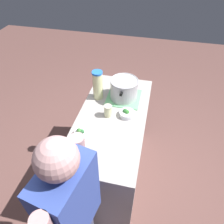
# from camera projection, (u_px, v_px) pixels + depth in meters

# --- Properties ---
(ground_plane) EXTENTS (8.00, 8.00, 0.00)m
(ground_plane) POSITION_uv_depth(u_px,v_px,m) (112.00, 171.00, 2.53)
(ground_plane) COLOR brown
(counter_slab) EXTENTS (1.30, 0.62, 0.91)m
(counter_slab) POSITION_uv_depth(u_px,v_px,m) (112.00, 147.00, 2.22)
(counter_slab) COLOR #9F9995
(counter_slab) RESTS_ON ground_plane
(dish_cloth) EXTENTS (0.32, 0.33, 0.01)m
(dish_cloth) POSITION_uv_depth(u_px,v_px,m) (124.00, 97.00, 2.11)
(dish_cloth) COLOR #66B178
(dish_cloth) RESTS_ON counter_slab
(cooking_pot) EXTENTS (0.34, 0.27, 0.20)m
(cooking_pot) POSITION_uv_depth(u_px,v_px,m) (124.00, 89.00, 2.04)
(cooking_pot) COLOR #B7B7BC
(cooking_pot) RESTS_ON dish_cloth
(lemonade_pitcher) EXTENTS (0.10, 0.10, 0.30)m
(lemonade_pitcher) POSITION_uv_depth(u_px,v_px,m) (98.00, 85.00, 2.02)
(lemonade_pitcher) COLOR beige
(lemonade_pitcher) RESTS_ON counter_slab
(mason_jar) EXTENTS (0.07, 0.07, 0.11)m
(mason_jar) POSITION_uv_depth(u_px,v_px,m) (108.00, 111.00, 1.88)
(mason_jar) COLOR beige
(mason_jar) RESTS_ON counter_slab
(broccoli_bowl_front) EXTENTS (0.13, 0.13, 0.07)m
(broccoli_bowl_front) POSITION_uv_depth(u_px,v_px,m) (70.00, 154.00, 1.57)
(broccoli_bowl_front) COLOR silver
(broccoli_bowl_front) RESTS_ON counter_slab
(broccoli_bowl_center) EXTENTS (0.13, 0.13, 0.08)m
(broccoli_bowl_center) POSITION_uv_depth(u_px,v_px,m) (82.00, 133.00, 1.72)
(broccoli_bowl_center) COLOR silver
(broccoli_bowl_center) RESTS_ON counter_slab
(broccoli_bowl_back) EXTENTS (0.14, 0.14, 0.07)m
(broccoli_bowl_back) POSITION_uv_depth(u_px,v_px,m) (127.00, 113.00, 1.90)
(broccoli_bowl_back) COLOR silver
(broccoli_bowl_back) RESTS_ON counter_slab
(person_cook) EXTENTS (0.50, 0.26, 1.58)m
(person_cook) POSITION_uv_depth(u_px,v_px,m) (74.00, 217.00, 1.29)
(person_cook) COLOR #414562
(person_cook) RESTS_ON ground_plane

